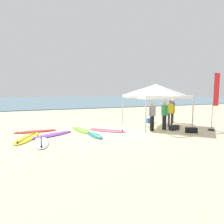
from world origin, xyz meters
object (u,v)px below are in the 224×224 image
surfboard_white (41,142)px  surfboard_pink (107,130)px  surfboard_yellow (27,138)px  gear_bag_near_tent (191,130)px  person_green (165,113)px  person_grey (152,114)px  surfboard_purple (52,135)px  gear_bag_by_pole (174,128)px  surfboard_teal (95,135)px  person_yellow (170,112)px  cooler_box (150,120)px  canopy_tent (156,90)px  surfboard_red (35,131)px  banner_flag (214,104)px  surfboard_lime (81,130)px  person_blue (173,109)px

surfboard_white → surfboard_pink: (3.67, 1.46, -0.00)m
surfboard_yellow → gear_bag_near_tent: gear_bag_near_tent is taller
person_green → person_grey: same height
surfboard_purple → gear_bag_by_pole: size_ratio=4.25×
surfboard_purple → gear_bag_near_tent: bearing=-15.2°
person_grey → surfboard_teal: bearing=-179.3°
person_yellow → cooler_box: person_yellow is taller
canopy_tent → gear_bag_by_pole: bearing=-72.7°
surfboard_red → banner_flag: banner_flag is taller
surfboard_lime → cooler_box: 5.32m
person_blue → person_grey: bearing=-146.0°
banner_flag → surfboard_lime: bearing=160.4°
canopy_tent → person_blue: canopy_tent is taller
surfboard_lime → person_blue: bearing=4.0°
surfboard_lime → person_grey: bearing=-21.1°
surfboard_pink → gear_bag_by_pole: bearing=-16.3°
surfboard_lime → person_grey: (3.86, -1.49, 0.95)m
surfboard_red → person_yellow: (8.20, -1.30, 0.95)m
surfboard_lime → surfboard_yellow: 3.08m
banner_flag → surfboard_white: bearing=176.7°
surfboard_lime → person_yellow: person_yellow is taller
surfboard_lime → banner_flag: size_ratio=0.70×
banner_flag → surfboard_purple: bearing=168.0°
surfboard_pink → person_yellow: size_ratio=1.26×
person_green → banner_flag: 2.90m
person_green → person_yellow: (0.94, 0.72, 0.00)m
gear_bag_near_tent → cooler_box: 3.79m
surfboard_pink → person_green: size_ratio=1.26×
person_green → gear_bag_by_pole: bearing=-26.3°
surfboard_lime → gear_bag_near_tent: size_ratio=3.99×
person_yellow → person_grey: bearing=-157.8°
surfboard_purple → gear_bag_by_pole: gear_bag_by_pole is taller
surfboard_lime → surfboard_pink: 1.53m
surfboard_purple → surfboard_pink: (3.11, 0.09, 0.00)m
surfboard_lime → person_yellow: (5.66, -0.75, 0.95)m
surfboard_lime → surfboard_purple: same height
surfboard_red → person_green: person_green is taller
surfboard_red → surfboard_lime: (2.54, -0.54, -0.00)m
surfboard_white → surfboard_yellow: 1.23m
surfboard_lime → banner_flag: 7.93m
gear_bag_near_tent → gear_bag_by_pole: bearing=113.7°
surfboard_red → banner_flag: size_ratio=0.69×
surfboard_red → surfboard_yellow: (-0.37, -1.56, -0.00)m
surfboard_lime → surfboard_pink: bearing=-23.5°
surfboard_purple → banner_flag: (9.03, -1.92, 1.54)m
gear_bag_near_tent → surfboard_yellow: bearing=168.9°
canopy_tent → gear_bag_near_tent: canopy_tent is taller
surfboard_pink → person_green: 3.56m
surfboard_lime → surfboard_purple: size_ratio=0.94×
surfboard_pink → person_grey: person_grey is taller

